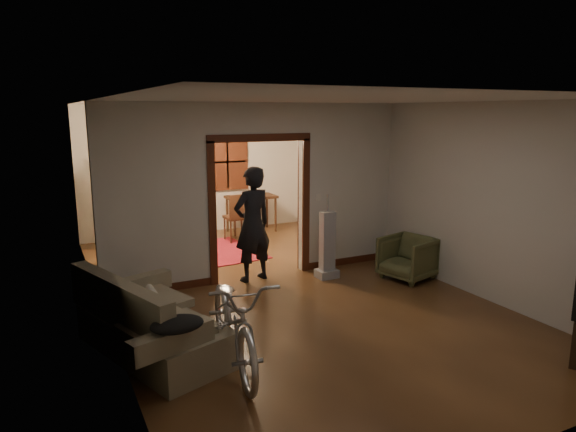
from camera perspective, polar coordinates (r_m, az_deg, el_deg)
floor at (r=7.88m, az=-0.97°, el=-8.18°), size 5.00×8.50×0.01m
ceiling at (r=7.42m, az=-1.05°, el=12.62°), size 5.00×8.50×0.01m
wall_back at (r=11.48m, az=-10.13°, el=5.07°), size 5.00×0.02×2.80m
wall_left at (r=6.86m, az=-20.25°, el=0.24°), size 0.02×8.50×2.80m
wall_right at (r=8.87m, az=13.78°, el=3.05°), size 0.02×8.50×2.80m
partition_wall at (r=8.20m, az=-3.25°, el=2.69°), size 5.00×0.14×2.80m
door_casing at (r=8.25m, az=-3.22°, el=0.63°), size 1.74×0.20×2.32m
far_window at (r=11.64m, az=-6.78°, el=5.99°), size 0.98×0.06×1.28m
chandelier at (r=9.75m, az=-7.40°, el=9.63°), size 0.24×0.24×0.24m
light_switch at (r=8.62m, az=3.40°, el=2.11°), size 0.08×0.01×0.12m
sofa at (r=5.98m, az=-14.78°, el=-10.55°), size 1.48×2.14×0.90m
rolled_paper at (r=6.25m, az=-14.48°, el=-8.78°), size 0.10×0.77×0.10m
jacket at (r=5.08m, az=-12.22°, el=-11.68°), size 0.51×0.38×0.15m
bicycle at (r=5.56m, az=-5.99°, el=-11.23°), size 0.95×2.04×1.03m
armchair at (r=8.51m, az=13.16°, el=-4.55°), size 0.93×0.91×0.69m
vacuum at (r=8.31m, az=4.38°, el=-3.22°), size 0.40×0.36×1.10m
person at (r=8.10m, az=-3.96°, el=-0.93°), size 0.75×0.58×1.83m
oriental_rug at (r=10.00m, az=-7.94°, el=-3.95°), size 1.59×2.00×0.01m
locker at (r=10.68m, az=-16.19°, el=1.24°), size 0.94×0.71×1.67m
globe at (r=10.55m, az=-16.53°, el=7.16°), size 0.28×0.28×0.28m
desk at (r=11.53m, az=-4.09°, el=0.21°), size 1.20×0.86×0.80m
desk_chair at (r=10.70m, az=-5.79°, el=-0.15°), size 0.55×0.55×1.01m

